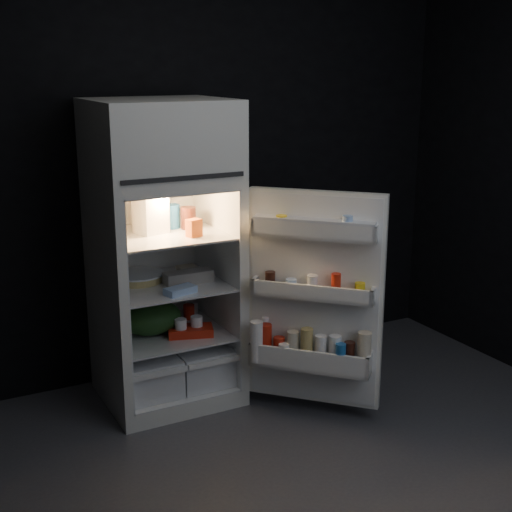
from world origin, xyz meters
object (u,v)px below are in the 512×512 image
fridge_door (313,304)px  milk_jug (150,212)px  yogurt_tray (190,331)px  refrigerator (162,243)px  egg_carton (188,277)px

fridge_door → milk_jug: fridge_door is taller
yogurt_tray → milk_jug: bearing=152.5°
fridge_door → yogurt_tray: bearing=138.3°
refrigerator → milk_jug: bearing=-179.4°
fridge_door → yogurt_tray: fridge_door is taller
milk_jug → refrigerator: bearing=-13.3°
yogurt_tray → egg_carton: bearing=90.0°
fridge_door → yogurt_tray: size_ratio=4.71×
milk_jug → yogurt_tray: size_ratio=0.93×
refrigerator → egg_carton: size_ratio=6.22×
yogurt_tray → fridge_door: bearing=-23.3°
milk_jug → yogurt_tray: milk_jug is taller
egg_carton → yogurt_tray: bearing=-107.9°
fridge_door → egg_carton: bearing=133.2°
refrigerator → egg_carton: (0.12, -0.10, -0.19)m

